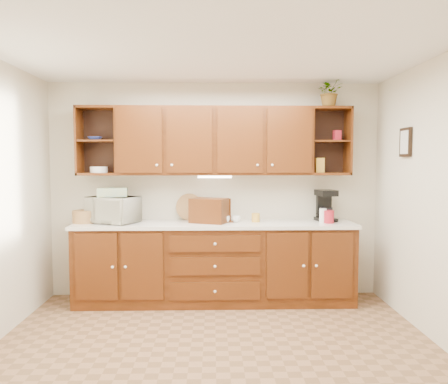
{
  "coord_description": "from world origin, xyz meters",
  "views": [
    {
      "loc": [
        -0.02,
        -3.6,
        1.65
      ],
      "look_at": [
        0.1,
        1.15,
        1.32
      ],
      "focal_mm": 35.0,
      "sensor_mm": 36.0,
      "label": 1
    }
  ],
  "objects": [
    {
      "name": "upper_cabinets",
      "position": [
        0.01,
        1.59,
        1.89
      ],
      "size": [
        3.2,
        0.33,
        0.8
      ],
      "color": "#361806",
      "rests_on": "back_wall"
    },
    {
      "name": "undercabinet_light",
      "position": [
        0.0,
        1.53,
        1.47
      ],
      "size": [
        0.4,
        0.05,
        0.02
      ],
      "primitive_type": "cube",
      "color": "white",
      "rests_on": "upper_cabinets"
    },
    {
      "name": "bread_box",
      "position": [
        -0.07,
        1.43,
        1.08
      ],
      "size": [
        0.47,
        0.39,
        0.29
      ],
      "primitive_type": "cube",
      "rotation": [
        0.0,
        0.0,
        -0.4
      ],
      "color": "#361806",
      "rests_on": "countertop"
    },
    {
      "name": "pantry_box_yellow",
      "position": [
        1.25,
        1.57,
        1.61
      ],
      "size": [
        0.1,
        0.08,
        0.17
      ],
      "primitive_type": "cube",
      "rotation": [
        0.0,
        0.0,
        -0.02
      ],
      "color": "gold",
      "rests_on": "upper_cabinets"
    },
    {
      "name": "wicker_basket",
      "position": [
        -1.52,
        1.47,
        1.01
      ],
      "size": [
        0.33,
        0.33,
        0.14
      ],
      "primitive_type": "cylinder",
      "rotation": [
        0.0,
        0.0,
        -0.37
      ],
      "color": "#9C6C41",
      "rests_on": "countertop"
    },
    {
      "name": "canister_red",
      "position": [
        1.32,
        1.38,
        1.01
      ],
      "size": [
        0.13,
        0.13,
        0.15
      ],
      "primitive_type": "cylinder",
      "rotation": [
        0.0,
        0.0,
        -0.14
      ],
      "color": "#A41725",
      "rests_on": "countertop"
    },
    {
      "name": "framed_picture",
      "position": [
        1.98,
        0.9,
        1.85
      ],
      "size": [
        0.03,
        0.24,
        0.3
      ],
      "primitive_type": "cube",
      "color": "black",
      "rests_on": "right_wall"
    },
    {
      "name": "woven_tray",
      "position": [
        -0.31,
        1.69,
        0.95
      ],
      "size": [
        0.33,
        0.14,
        0.32
      ],
      "primitive_type": "cylinder",
      "rotation": [
        1.36,
        0.0,
        -0.17
      ],
      "color": "#9C6C41",
      "rests_on": "countertop"
    },
    {
      "name": "towel_stack",
      "position": [
        -1.18,
        1.48,
        1.29
      ],
      "size": [
        0.36,
        0.29,
        0.1
      ],
      "primitive_type": "cube",
      "rotation": [
        0.0,
        0.0,
        0.14
      ],
      "color": "#D6CD64",
      "rests_on": "microwave"
    },
    {
      "name": "mug_tree",
      "position": [
        0.18,
        1.5,
        0.98
      ],
      "size": [
        0.26,
        0.25,
        0.28
      ],
      "rotation": [
        0.0,
        0.0,
        -0.33
      ],
      "color": "#361806",
      "rests_on": "countertop"
    },
    {
      "name": "coffee_maker",
      "position": [
        1.33,
        1.58,
        1.12
      ],
      "size": [
        0.24,
        0.29,
        0.37
      ],
      "rotation": [
        0.0,
        0.0,
        0.18
      ],
      "color": "black",
      "rests_on": "countertop"
    },
    {
      "name": "microwave",
      "position": [
        -1.18,
        1.48,
        1.09
      ],
      "size": [
        0.66,
        0.57,
        0.31
      ],
      "primitive_type": "imported",
      "rotation": [
        0.0,
        0.0,
        -0.42
      ],
      "color": "beige",
      "rests_on": "countertop"
    },
    {
      "name": "canister_yellow",
      "position": [
        0.48,
        1.49,
        0.99
      ],
      "size": [
        0.12,
        0.12,
        0.1
      ],
      "primitive_type": "cylinder",
      "rotation": [
        0.0,
        0.0,
        0.37
      ],
      "color": "gold",
      "rests_on": "countertop"
    },
    {
      "name": "floor",
      "position": [
        0.0,
        0.0,
        0.0
      ],
      "size": [
        4.0,
        4.0,
        0.0
      ],
      "primitive_type": "plane",
      "color": "#885F3F",
      "rests_on": "ground"
    },
    {
      "name": "base_cabinets",
      "position": [
        0.0,
        1.45,
        0.45
      ],
      "size": [
        3.2,
        0.6,
        0.9
      ],
      "primitive_type": "cube",
      "color": "#361806",
      "rests_on": "floor"
    },
    {
      "name": "wine_bottle",
      "position": [
        -1.12,
        1.54,
        1.09
      ],
      "size": [
        0.07,
        0.07,
        0.3
      ],
      "primitive_type": "cylinder",
      "rotation": [
        0.0,
        0.0,
        0.02
      ],
      "color": "black",
      "rests_on": "countertop"
    },
    {
      "name": "ceiling",
      "position": [
        0.0,
        0.0,
        2.6
      ],
      "size": [
        4.0,
        4.0,
        0.0
      ],
      "primitive_type": "plane",
      "rotation": [
        3.14,
        0.0,
        0.0
      ],
      "color": "white",
      "rests_on": "back_wall"
    },
    {
      "name": "potted_plant",
      "position": [
        1.35,
        1.54,
        2.46
      ],
      "size": [
        0.39,
        0.37,
        0.34
      ],
      "primitive_type": "imported",
      "rotation": [
        0.0,
        0.0,
        0.4
      ],
      "color": "#999999",
      "rests_on": "upper_cabinets"
    },
    {
      "name": "pantry_box_red",
      "position": [
        1.45,
        1.56,
        1.96
      ],
      "size": [
        0.09,
        0.08,
        0.12
      ],
      "primitive_type": "cube",
      "rotation": [
        0.0,
        0.0,
        0.13
      ],
      "color": "#A41725",
      "rests_on": "upper_cabinets"
    },
    {
      "name": "back_wall",
      "position": [
        0.0,
        1.75,
        1.3
      ],
      "size": [
        4.0,
        0.0,
        4.0
      ],
      "primitive_type": "plane",
      "rotation": [
        1.57,
        0.0,
        0.0
      ],
      "color": "beige",
      "rests_on": "floor"
    },
    {
      "name": "plate_stack",
      "position": [
        -1.37,
        1.58,
        1.56
      ],
      "size": [
        0.24,
        0.24,
        0.07
      ],
      "primitive_type": "cylinder",
      "rotation": [
        0.0,
        0.0,
        -0.19
      ],
      "color": "white",
      "rests_on": "upper_cabinets"
    },
    {
      "name": "bowl_stack",
      "position": [
        -1.4,
        1.58,
        1.92
      ],
      "size": [
        0.17,
        0.17,
        0.04
      ],
      "primitive_type": "imported",
      "rotation": [
        0.0,
        0.0,
        -0.01
      ],
      "color": "#293A98",
      "rests_on": "upper_cabinets"
    },
    {
      "name": "canister_white",
      "position": [
        1.26,
        1.42,
        1.02
      ],
      "size": [
        0.09,
        0.09,
        0.16
      ],
      "primitive_type": "cylinder",
      "rotation": [
        0.0,
        0.0,
        -0.08
      ],
      "color": "white",
      "rests_on": "countertop"
    },
    {
      "name": "countertop",
      "position": [
        0.0,
        1.44,
        0.92
      ],
      "size": [
        3.24,
        0.64,
        0.04
      ],
      "primitive_type": "cube",
      "color": "silver",
      "rests_on": "base_cabinets"
    }
  ]
}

